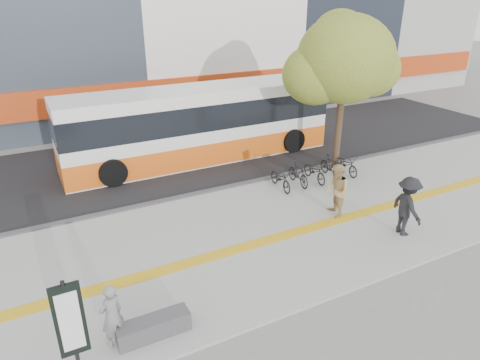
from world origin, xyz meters
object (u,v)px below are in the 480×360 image
bench (154,327)px  street_tree (342,61)px  pedestrian_dark (407,206)px  pedestrian_tan (336,191)px  seated_woman (112,315)px  bus (200,126)px  signboard (70,322)px

bench → street_tree: (9.78, 6.02, 4.21)m
bench → pedestrian_dark: bearing=4.3°
pedestrian_tan → seated_woman: bearing=-59.4°
bench → bus: (5.20, 9.70, 1.25)m
signboard → seated_woman: size_ratio=1.49×
signboard → bus: bus is taller
street_tree → pedestrian_dark: bearing=-106.6°
signboard → pedestrian_tan: size_ratio=1.22×
street_tree → seated_woman: (-10.58, -5.84, -3.69)m
pedestrian_tan → pedestrian_dark: pedestrian_dark is taller
street_tree → pedestrian_dark: (-1.61, -5.41, -3.49)m
street_tree → seated_woman: size_ratio=4.27×
pedestrian_tan → street_tree: bearing=155.6°
bench → pedestrian_tan: pedestrian_tan is taller
signboard → street_tree: (11.38, 6.33, 3.15)m
bus → seated_woman: size_ratio=8.07×
street_tree → seated_woman: street_tree is taller
street_tree → signboard: bearing=-150.9°
bus → seated_woman: bearing=-122.2°
bench → street_tree: size_ratio=0.25×
pedestrian_tan → pedestrian_dark: (1.14, -1.92, 0.04)m
signboard → street_tree: bearing=29.1°
signboard → bus: bearing=55.8°
bench → signboard: bearing=-169.2°
bench → signboard: size_ratio=0.73×
signboard → bus: size_ratio=0.18×
bus → seated_woman: (-6.00, -9.52, -0.73)m
bus → street_tree: bearing=-38.8°
seated_woman → signboard: bearing=8.4°
signboard → pedestrian_dark: size_ratio=1.17×
seated_woman → bus: bearing=-144.9°
seated_woman → pedestrian_tan: pedestrian_tan is taller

